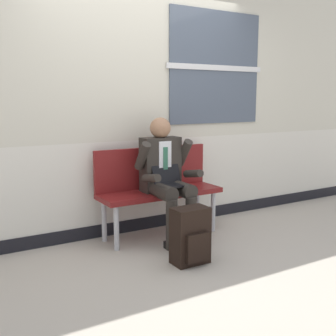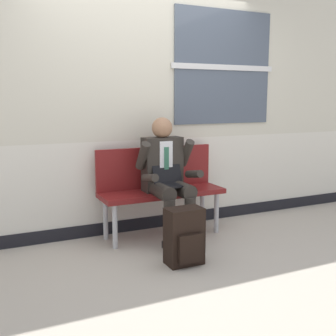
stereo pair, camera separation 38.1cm
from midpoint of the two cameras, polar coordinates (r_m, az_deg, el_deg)
ground_plane at (r=4.06m, az=3.66°, el=-11.01°), size 18.00×18.00×0.00m
station_wall at (r=4.49m, az=-0.78°, el=9.18°), size 6.53×0.17×2.80m
bench_with_person at (r=4.35m, az=1.31°, el=-2.21°), size 1.29×0.42×0.91m
person_seated at (r=4.15m, az=2.56°, el=-1.10°), size 0.57×0.70×1.23m
backpack at (r=3.64m, az=5.32°, el=-9.40°), size 0.31×0.23×0.50m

